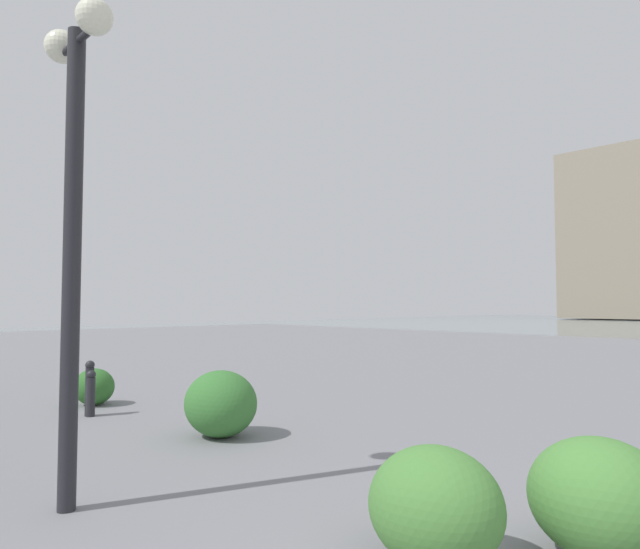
% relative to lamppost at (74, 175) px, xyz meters
% --- Properties ---
extents(building_annex, '(11.64, 13.94, 18.73)m').
position_rel_lamppost_xyz_m(building_annex, '(18.11, -69.49, 6.74)').
color(building_annex, gray).
rests_on(building_annex, ground).
extents(lamppost, '(0.98, 0.28, 3.94)m').
position_rel_lamppost_xyz_m(lamppost, '(0.00, 0.00, 0.00)').
color(lamppost, '#232328').
rests_on(lamppost, ground).
extents(bollard_near, '(0.13, 0.13, 0.66)m').
position_rel_lamppost_xyz_m(bollard_near, '(3.59, -1.60, -2.29)').
color(bollard_near, '#232328').
rests_on(bollard_near, ground).
extents(bollard_mid, '(0.13, 0.13, 0.79)m').
position_rel_lamppost_xyz_m(bollard_mid, '(3.64, -1.61, -2.22)').
color(bollard_mid, '#232328').
rests_on(bollard_mid, ground).
extents(shrub_low, '(0.94, 0.84, 0.80)m').
position_rel_lamppost_xyz_m(shrub_low, '(1.25, -2.24, -2.23)').
color(shrub_low, '#387533').
rests_on(shrub_low, ground).
extents(shrub_round, '(0.89, 0.80, 0.76)m').
position_rel_lamppost_xyz_m(shrub_round, '(-3.19, -2.12, -2.25)').
color(shrub_round, '#477F38').
rests_on(shrub_round, ground).
extents(shrub_wide, '(0.68, 0.61, 0.58)m').
position_rel_lamppost_xyz_m(shrub_wide, '(4.47, -2.01, -2.34)').
color(shrub_wide, '#2D6628').
rests_on(shrub_wide, ground).
extents(shrub_tall, '(0.86, 0.77, 0.73)m').
position_rel_lamppost_xyz_m(shrub_tall, '(-2.53, -1.29, -2.27)').
color(shrub_tall, '#477F38').
rests_on(shrub_tall, ground).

